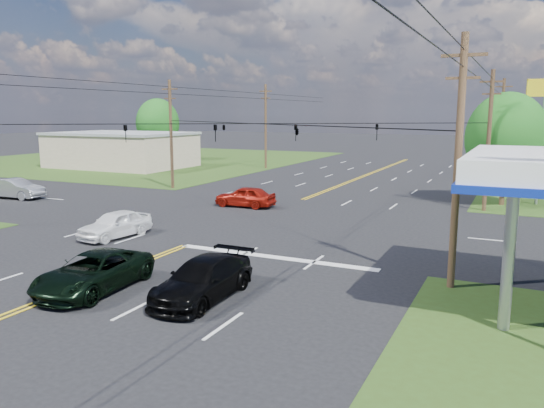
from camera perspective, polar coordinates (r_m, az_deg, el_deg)
The scene contains 20 objects.
ground at distance 33.97m, azimuth -1.69°, elevation -1.53°, with size 280.00×280.00×0.00m, color black.
grass_nw at distance 79.77m, azimuth -13.78°, elevation 4.71°, with size 46.00×48.00×0.03m, color #2D4415.
stop_bar at distance 24.84m, azimuth 0.21°, elevation -5.77°, with size 10.00×0.50×0.02m, color silver.
retail_nw at distance 68.78m, azimuth -15.85°, elevation 5.52°, with size 16.00×11.00×4.00m, color tan.
pole_se at distance 20.85m, azimuth 19.36°, elevation 4.43°, with size 1.60×0.28×9.50m.
pole_nw at distance 47.87m, azimuth -10.81°, elevation 7.52°, with size 1.60×0.28×9.50m.
pole_ne at distance 38.76m, azimuth 22.27°, elevation 6.48°, with size 1.60×0.28×9.50m.
pole_left_far at distance 64.19m, azimuth -0.69°, elevation 8.44°, with size 1.60×0.28×10.00m.
pole_right_far at distance 57.72m, azimuth 23.40°, elevation 7.50°, with size 1.60×0.28×10.00m.
span_wire_signals at distance 33.32m, azimuth -1.75°, elevation 8.63°, with size 26.00×18.00×1.13m.
power_lines at distance 31.61m, azimuth -3.47°, elevation 13.28°, with size 26.04×100.00×0.64m.
tree_right_a at distance 41.72m, azimuth 23.89°, elevation 6.49°, with size 5.70×5.70×8.18m.
tree_right_b at distance 53.74m, azimuth 26.91°, elevation 6.12°, with size 4.94×4.94×7.09m.
tree_far_l at distance 77.65m, azimuth -12.20°, elevation 8.48°, with size 6.08×6.08×8.72m.
pickup_dkgreen at distance 21.29m, azimuth -18.65°, elevation -6.96°, with size 2.38×5.15×1.43m, color black.
suv_black at distance 19.49m, azimuth -7.44°, elevation -8.03°, with size 2.03×4.99×1.45m, color black.
pickup_white at distance 29.84m, azimuth -16.52°, elevation -2.09°, with size 1.72×4.28×1.46m, color white.
sedan_silver at distance 46.29m, azimuth -25.89°, elevation 1.50°, with size 1.66×4.76×1.57m, color #9A9B9F.
sedan_red at distance 37.99m, azimuth -2.91°, elevation 0.81°, with size 1.76×4.38×1.49m, color #9A150B.
polesign_ne at distance 43.06m, azimuth 27.23°, elevation 9.40°, with size 2.49×0.69×9.04m.
Camera 1 is at (15.16, -17.66, 6.66)m, focal length 35.00 mm.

